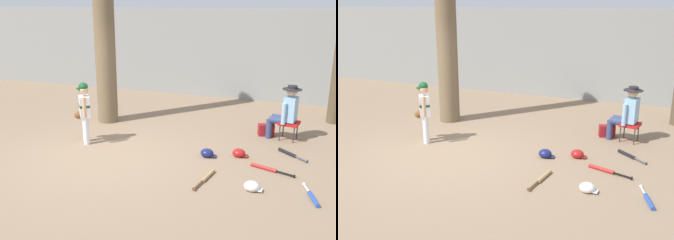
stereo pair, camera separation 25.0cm
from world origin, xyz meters
The scene contains 14 objects.
ground_plane centered at (0.00, 0.00, 0.00)m, with size 60.00×60.00×0.00m, color #897056.
concrete_back_wall centered at (0.00, 5.75, 1.35)m, with size 18.00×0.36×2.69m, color gray.
tree_near_player centered at (-1.16, 2.13, 2.35)m, with size 0.67×0.67×5.34m.
young_ballplayer centered at (-0.83, 0.57, 0.74)m, with size 0.53×0.50×1.31m.
folding_stool centered at (3.18, 2.26, 0.36)m, with size 0.46×0.46×0.41m.
seated_spectator centered at (3.09, 2.28, 0.64)m, with size 0.68×0.54×1.20m.
handbag_beside_stool centered at (2.70, 2.39, 0.13)m, with size 0.34×0.18×0.26m, color maroon.
bat_black_composite centered at (3.28, 1.35, 0.03)m, with size 0.59×0.53×0.07m.
bat_wood_tan centered at (2.04, -0.26, 0.03)m, with size 0.18×0.82×0.07m.
bat_red_barrel centered at (2.96, 0.47, 0.03)m, with size 0.80×0.32×0.07m.
bat_blue_youth centered at (3.74, -0.37, 0.03)m, with size 0.28×0.70×0.07m.
batting_helmet_red centered at (2.37, 0.93, 0.07)m, with size 0.30×0.23×0.17m.
batting_helmet_white centered at (2.83, -0.41, 0.07)m, with size 0.29×0.23×0.17m.
batting_helmet_navy centered at (1.79, 0.70, 0.07)m, with size 0.30×0.23×0.17m.
Camera 2 is at (3.78, -6.01, 2.87)m, focal length 41.50 mm.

